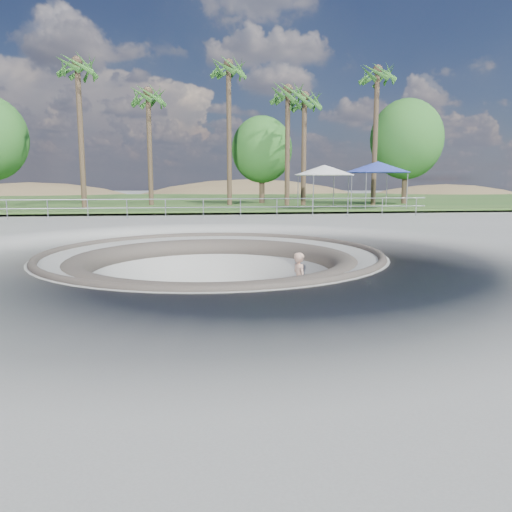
% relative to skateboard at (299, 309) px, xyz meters
% --- Properties ---
extents(ground, '(180.00, 180.00, 0.00)m').
position_rel_skateboard_xyz_m(ground, '(-2.70, -0.03, 1.84)').
color(ground, '#959591').
rests_on(ground, ground).
extents(skate_bowl, '(14.00, 14.00, 4.10)m').
position_rel_skateboard_xyz_m(skate_bowl, '(-2.70, -0.03, 0.01)').
color(skate_bowl, '#959591').
rests_on(skate_bowl, ground).
extents(grass_strip, '(180.00, 36.00, 0.12)m').
position_rel_skateboard_xyz_m(grass_strip, '(-2.70, 33.97, 2.06)').
color(grass_strip, '#2B5321').
rests_on(grass_strip, ground).
extents(distant_hills, '(103.20, 45.00, 28.60)m').
position_rel_skateboard_xyz_m(distant_hills, '(1.08, 57.14, -5.18)').
color(distant_hills, brown).
rests_on(distant_hills, ground).
extents(safety_railing, '(25.00, 0.06, 1.03)m').
position_rel_skateboard_xyz_m(safety_railing, '(-2.70, 11.97, 2.53)').
color(safety_railing, gray).
rests_on(safety_railing, ground).
extents(skateboard, '(0.81, 0.38, 0.08)m').
position_rel_skateboard_xyz_m(skateboard, '(0.00, 0.00, 0.00)').
color(skateboard, '#96603C').
rests_on(skateboard, ground).
extents(skater, '(0.57, 0.74, 1.79)m').
position_rel_skateboard_xyz_m(skater, '(0.00, 0.00, 0.91)').
color(skater, tan).
rests_on(skater, skateboard).
extents(canopy_white, '(5.63, 5.63, 2.88)m').
position_rel_skateboard_xyz_m(canopy_white, '(5.53, 17.97, 4.64)').
color(canopy_white, gray).
rests_on(canopy_white, ground).
extents(canopy_blue, '(6.17, 6.17, 3.13)m').
position_rel_skateboard_xyz_m(canopy_blue, '(9.22, 17.97, 4.86)').
color(canopy_blue, gray).
rests_on(canopy_blue, ground).
extents(palm_a, '(2.60, 2.60, 10.45)m').
position_rel_skateboard_xyz_m(palm_a, '(-10.59, 20.34, 11.07)').
color(palm_a, brown).
rests_on(palm_a, ground).
extents(palm_b, '(2.60, 2.60, 9.19)m').
position_rel_skateboard_xyz_m(palm_b, '(-6.36, 23.59, 9.90)').
color(palm_b, brown).
rests_on(palm_b, ground).
extents(palm_c, '(2.60, 2.60, 11.09)m').
position_rel_skateboard_xyz_m(palm_c, '(-0.49, 22.66, 11.65)').
color(palm_c, brown).
rests_on(palm_c, ground).
extents(palm_d, '(2.60, 2.60, 8.83)m').
position_rel_skateboard_xyz_m(palm_d, '(4.98, 21.87, 9.57)').
color(palm_d, brown).
rests_on(palm_d, ground).
extents(palm_e, '(2.60, 2.60, 9.27)m').
position_rel_skateboard_xyz_m(palm_e, '(3.71, 21.70, 9.97)').
color(palm_e, brown).
rests_on(palm_e, ground).
extents(palm_f, '(2.60, 2.60, 10.69)m').
position_rel_skateboard_xyz_m(palm_f, '(10.23, 21.32, 11.28)').
color(palm_f, brown).
rests_on(palm_f, ground).
extents(bushy_tree_mid, '(4.92, 4.47, 7.09)m').
position_rel_skateboard_xyz_m(bushy_tree_mid, '(2.39, 25.80, 6.40)').
color(bushy_tree_mid, brown).
rests_on(bushy_tree_mid, ground).
extents(bushy_tree_right, '(5.74, 5.21, 8.28)m').
position_rel_skateboard_xyz_m(bushy_tree_right, '(13.57, 23.37, 7.14)').
color(bushy_tree_right, brown).
rests_on(bushy_tree_right, ground).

